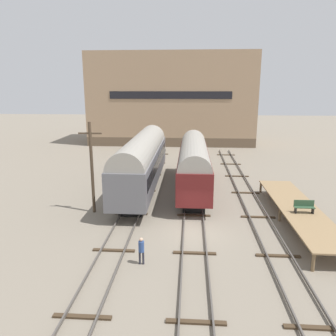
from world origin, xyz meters
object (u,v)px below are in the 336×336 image
Objects in this scene: person_worker at (141,248)px; bench at (304,206)px; utility_pole at (92,166)px; train_car_maroon at (194,162)px; train_car_grey at (142,159)px.

bench is at bearing 28.13° from person_worker.
utility_pole is (-15.72, 1.97, 2.16)m from bench.
train_car_maroon is 11.08× the size of bench.
train_car_maroon is 2.14× the size of utility_pole.
bench reaches higher than person_worker.
train_car_maroon reaches higher than bench.
bench is 15.99m from utility_pole.
train_car_grey is 12.66× the size of bench.
person_worker is at bearing -151.87° from bench.
bench is at bearing -7.13° from utility_pole.
train_car_maroon is 10.32m from utility_pole.
bench is at bearing -32.50° from train_car_grey.
train_car_grey is at bearing 97.96° from person_worker.
bench is at bearing -47.45° from train_car_maroon.
utility_pole reaches higher than bench.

